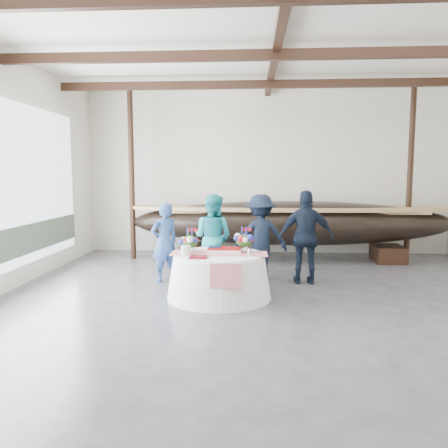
{
  "coord_description": "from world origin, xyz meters",
  "views": [
    {
      "loc": [
        -0.41,
        -6.31,
        2.23
      ],
      "look_at": [
        -0.98,
        2.75,
        1.17
      ],
      "focal_mm": 35.0,
      "sensor_mm": 36.0,
      "label": 1
    }
  ],
  "objects": [
    {
      "name": "guest_man_right",
      "position": [
        0.7,
        2.46,
        0.95
      ],
      "size": [
        1.11,
        0.48,
        1.89
      ],
      "primitive_type": "imported",
      "rotation": [
        0.0,
        0.0,
        3.13
      ],
      "color": "black",
      "rests_on": "ground"
    },
    {
      "name": "tabletop_items",
      "position": [
        -1.07,
        1.46,
        0.95
      ],
      "size": [
        1.73,
        0.95,
        0.4
      ],
      "color": "red",
      "rests_on": "banquet_table"
    },
    {
      "name": "guest_woman_blue",
      "position": [
        -2.2,
        2.49,
        0.82
      ],
      "size": [
        0.71,
        0.68,
        1.63
      ],
      "primitive_type": "imported",
      "rotation": [
        0.0,
        0.0,
        3.82
      ],
      "color": "#2A4886",
      "rests_on": "ground"
    },
    {
      "name": "banquet_table",
      "position": [
        -0.98,
        1.35,
        0.4
      ],
      "size": [
        1.87,
        1.87,
        0.8
      ],
      "color": "white",
      "rests_on": "ground"
    },
    {
      "name": "guest_woman_teal",
      "position": [
        -1.22,
        2.67,
        0.9
      ],
      "size": [
        1.07,
        0.98,
        1.8
      ],
      "primitive_type": "imported",
      "rotation": [
        0.0,
        0.0,
        2.73
      ],
      "color": "teal",
      "rests_on": "ground"
    },
    {
      "name": "floor",
      "position": [
        0.0,
        0.0,
        0.0
      ],
      "size": [
        10.0,
        12.0,
        0.01
      ],
      "primitive_type": "cube",
      "color": "#3D3D42",
      "rests_on": "ground"
    },
    {
      "name": "pavilion_structure",
      "position": [
        0.0,
        0.82,
        4.0
      ],
      "size": [
        9.8,
        11.76,
        4.5
      ],
      "color": "black",
      "rests_on": "ground"
    },
    {
      "name": "wall_back",
      "position": [
        0.0,
        6.0,
        2.25
      ],
      "size": [
        10.0,
        0.02,
        4.5
      ],
      "primitive_type": "cube",
      "color": "silver",
      "rests_on": "ground"
    },
    {
      "name": "guest_man_left",
      "position": [
        -0.22,
        2.79,
        0.9
      ],
      "size": [
        1.25,
        0.84,
        1.79
      ],
      "primitive_type": "imported",
      "rotation": [
        0.0,
        0.0,
        3.3
      ],
      "color": "black",
      "rests_on": "ground"
    },
    {
      "name": "longboat_display",
      "position": [
        0.6,
        4.81,
        0.98
      ],
      "size": [
        8.18,
        1.64,
        1.53
      ],
      "color": "black",
      "rests_on": "ground"
    },
    {
      "name": "ceiling",
      "position": [
        0.0,
        0.0,
        4.5
      ],
      "size": [
        10.0,
        12.0,
        0.01
      ],
      "primitive_type": "cube",
      "color": "white",
      "rests_on": "wall_back"
    }
  ]
}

